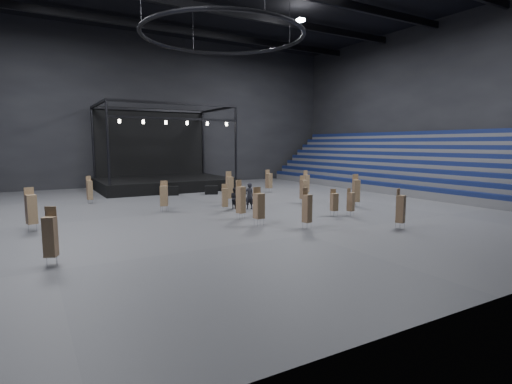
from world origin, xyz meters
TOP-DOWN VIEW (x-y plane):
  - floor at (0.00, 0.00)m, footprint 50.00×50.00m
  - wall_back at (0.00, 21.00)m, footprint 50.00×0.20m
  - wall_right at (25.00, 0.00)m, footprint 0.20×42.00m
  - bleachers_right at (22.94, 0.00)m, footprint 7.20×40.00m
  - stage at (0.00, 16.24)m, footprint 14.00×10.00m
  - truss_ring at (-0.00, 0.00)m, footprint 12.30×12.30m
  - flight_case_left at (-1.05, 9.80)m, footprint 1.47×1.02m
  - flight_case_mid at (2.67, 8.65)m, footprint 1.42×1.06m
  - flight_case_right at (5.29, 9.65)m, footprint 1.30×0.88m
  - chair_stack_0 at (-8.74, 8.01)m, footprint 0.48×0.48m
  - chair_stack_1 at (5.79, -11.99)m, footprint 0.58×0.58m
  - chair_stack_2 at (-1.01, -7.01)m, footprint 0.58×0.58m
  - chair_stack_3 at (-13.15, -1.86)m, footprint 0.65×0.65m
  - chair_stack_4 at (-0.54, -1.20)m, footprint 0.51×0.51m
  - chair_stack_5 at (-4.54, 0.83)m, footprint 0.71×0.71m
  - chair_stack_6 at (8.48, 7.11)m, footprint 0.62×0.62m
  - chair_stack_7 at (10.11, 2.87)m, footprint 0.46×0.46m
  - chair_stack_8 at (5.23, -6.77)m, footprint 0.52×0.52m
  - chair_stack_9 at (1.06, -9.14)m, footprint 0.53×0.53m
  - chair_stack_10 at (1.58, 2.28)m, footprint 0.53×0.53m
  - chair_stack_11 at (-0.94, -4.48)m, footprint 0.59×0.59m
  - chair_stack_12 at (9.49, -4.48)m, footprint 0.62×0.62m
  - chair_stack_13 at (6.24, -7.33)m, footprint 0.53×0.53m
  - chair_stack_14 at (-12.56, -9.73)m, footprint 0.62×0.62m
  - chair_stack_15 at (6.72, -1.24)m, footprint 0.53×0.53m
  - man_center at (1.50, -1.26)m, footprint 0.75×0.50m
  - crew_member at (0.69, -0.42)m, footprint 0.76×0.90m

SIDE VIEW (x-z plane):
  - floor at x=0.00m, z-range 0.00..0.00m
  - flight_case_right at x=5.29m, z-range 0.00..0.79m
  - flight_case_mid at x=2.67m, z-range 0.00..0.85m
  - flight_case_left at x=-1.05m, z-range 0.00..0.89m
  - crew_member at x=0.69m, z-range 0.00..1.65m
  - chair_stack_8 at x=5.23m, z-range 0.07..1.95m
  - man_center at x=1.50m, z-range 0.00..2.03m
  - chair_stack_13 at x=6.24m, z-range 0.06..2.00m
  - chair_stack_4 at x=-0.54m, z-range 0.05..2.10m
  - chair_stack_0 at x=-8.74m, z-range 0.02..2.35m
  - chair_stack_1 at x=5.79m, z-range 0.03..2.43m
  - chair_stack_5 at x=-4.54m, z-range 0.09..2.38m
  - chair_stack_9 at x=1.06m, z-range 0.03..2.46m
  - chair_stack_6 at x=8.48m, z-range 0.08..2.43m
  - chair_stack_7 at x=10.11m, z-range 0.02..2.49m
  - chair_stack_15 at x=6.72m, z-range 0.07..2.46m
  - chair_stack_14 at x=-12.56m, z-range 0.04..2.49m
  - chair_stack_2 at x=-1.01m, z-range 0.08..2.46m
  - chair_stack_3 at x=-13.15m, z-range 0.06..2.59m
  - chair_stack_12 at x=9.49m, z-range 0.03..2.64m
  - chair_stack_11 at x=-0.94m, z-range 0.03..2.65m
  - chair_stack_10 at x=1.58m, z-range 0.04..2.74m
  - stage at x=0.00m, z-range -3.15..6.05m
  - bleachers_right at x=22.94m, z-range -1.47..4.93m
  - wall_back at x=0.00m, z-range 0.00..18.00m
  - wall_right at x=25.00m, z-range 0.00..18.00m
  - truss_ring at x=0.00m, z-range 10.43..15.58m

